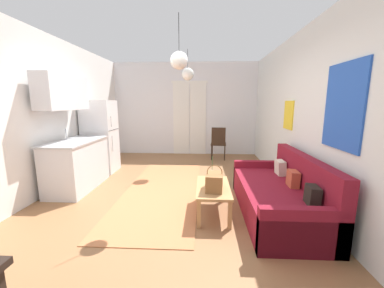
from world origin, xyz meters
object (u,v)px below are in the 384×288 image
refrigerator (101,137)px  couch (281,196)px  accent_chair (218,142)px  pendant_lamp_far (188,74)px  coffee_table (213,190)px  bamboo_vase (212,176)px  handbag (214,182)px  pendant_lamp_near (179,60)px

refrigerator → couch: bearing=-28.9°
accent_chair → pendant_lamp_far: (-0.79, -0.88, 1.72)m
pendant_lamp_far → coffee_table: bearing=-77.3°
coffee_table → bamboo_vase: 0.21m
bamboo_vase → handbag: 0.29m
couch → pendant_lamp_near: pendant_lamp_near is taller
handbag → pendant_lamp_far: size_ratio=0.52×
coffee_table → refrigerator: bearing=142.2°
couch → pendant_lamp_far: size_ratio=2.92×
refrigerator → pendant_lamp_near: (2.00, -1.75, 1.34)m
handbag → refrigerator: 3.26m
couch → bamboo_vase: (-0.98, 0.13, 0.23)m
handbag → coffee_table: bearing=93.7°
bamboo_vase → accent_chair: bearing=84.7°
accent_chair → pendant_lamp_near: bearing=80.7°
coffee_table → pendant_lamp_near: pendant_lamp_near is taller
bamboo_vase → handbag: bamboo_vase is taller
bamboo_vase → couch: bearing=-7.4°
handbag → pendant_lamp_far: bearing=102.2°
handbag → pendant_lamp_near: bearing=147.5°
coffee_table → refrigerator: (-2.49, 1.93, 0.47)m
accent_chair → pendant_lamp_far: pendant_lamp_far is taller
accent_chair → pendant_lamp_near: size_ratio=1.24×
couch → bamboo_vase: bearing=172.6°
pendant_lamp_near → pendant_lamp_far: 2.13m
pendant_lamp_near → accent_chair: bearing=75.9°
handbag → accent_chair: size_ratio=0.39×
pendant_lamp_far → handbag: bearing=-77.8°
handbag → bamboo_vase: bearing=94.5°
coffee_table → refrigerator: refrigerator is taller
bamboo_vase → accent_chair: 3.06m
bamboo_vase → refrigerator: (-2.48, 1.78, 0.31)m
coffee_table → accent_chair: accent_chair is taller
couch → pendant_lamp_far: (-1.49, 2.29, 1.95)m
refrigerator → bamboo_vase: bearing=-35.7°
bamboo_vase → pendant_lamp_near: 1.72m
coffee_table → couch: bearing=1.2°
refrigerator → pendant_lamp_near: pendant_lamp_near is taller
pendant_lamp_far → bamboo_vase: bearing=-76.8°
couch → pendant_lamp_far: pendant_lamp_far is taller
handbag → pendant_lamp_near: (-0.50, 0.32, 1.63)m
refrigerator → coffee_table: bearing=-37.8°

